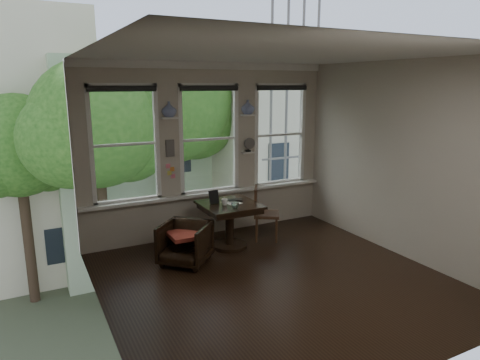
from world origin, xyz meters
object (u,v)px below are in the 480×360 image
laptop (232,201)px  armchair_left (185,243)px  table (230,226)px  mug (225,202)px  side_chair_right (267,214)px

laptop → armchair_left: bearing=-138.0°
table → laptop: bearing=41.1°
table → mug: mug is taller
table → mug: size_ratio=8.55×
armchair_left → table: bearing=61.9°
table → mug: (-0.11, -0.04, 0.42)m
side_chair_right → mug: side_chair_right is taller
laptop → mug: (-0.20, -0.12, 0.04)m
table → side_chair_right: bearing=4.0°
table → side_chair_right: size_ratio=0.98×
armchair_left → laptop: (0.97, 0.36, 0.45)m
armchair_left → laptop: bearing=64.6°
armchair_left → mug: (0.77, 0.24, 0.48)m
side_chair_right → mug: 0.91m
side_chair_right → laptop: bearing=118.8°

